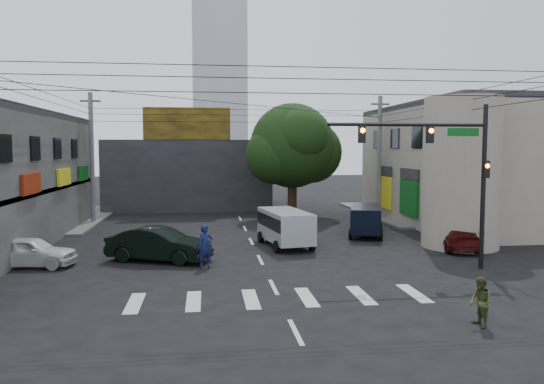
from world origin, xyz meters
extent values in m
plane|color=black|center=(0.00, 0.00, 0.00)|extent=(160.00, 160.00, 0.00)
cube|color=#514F4C|center=(18.00, 18.00, 0.07)|extent=(16.00, 16.00, 0.15)
cube|color=gray|center=(18.00, 13.00, 4.00)|extent=(14.00, 18.00, 8.00)
cylinder|color=gray|center=(11.00, 4.00, 4.00)|extent=(4.00, 4.00, 8.00)
cube|color=#232326|center=(-4.00, 26.00, 3.00)|extent=(14.00, 10.00, 6.00)
cube|color=olive|center=(-4.00, 21.10, 7.30)|extent=(7.00, 0.30, 2.60)
cube|color=silver|center=(0.00, 70.00, 22.00)|extent=(9.00, 9.00, 44.00)
cylinder|color=black|center=(4.00, 17.00, 2.20)|extent=(0.70, 0.70, 4.40)
sphere|color=black|center=(4.00, 17.00, 5.50)|extent=(6.40, 6.40, 6.40)
cylinder|color=black|center=(9.50, -1.00, 3.60)|extent=(0.20, 0.20, 7.20)
cylinder|color=black|center=(6.00, -1.00, 6.30)|extent=(7.00, 0.14, 0.14)
cube|color=black|center=(7.00, -1.00, 5.90)|extent=(0.28, 0.22, 0.75)
cube|color=black|center=(4.00, -1.00, 5.90)|extent=(0.28, 0.22, 0.75)
sphere|color=orange|center=(7.00, -1.14, 6.05)|extent=(0.20, 0.20, 0.20)
sphere|color=orange|center=(4.00, -1.14, 6.05)|extent=(0.20, 0.20, 0.20)
cube|color=#0B5316|center=(8.50, -1.00, 6.00)|extent=(1.40, 0.06, 0.35)
cylinder|color=#59595B|center=(-10.50, 16.00, 4.60)|extent=(0.32, 0.32, 9.20)
cylinder|color=#59595B|center=(10.50, 16.00, 4.60)|extent=(0.32, 0.32, 9.20)
imported|color=black|center=(-4.75, 2.32, 0.80)|extent=(5.06, 6.04, 1.60)
imported|color=silver|center=(-10.40, 1.84, 0.69)|extent=(2.72, 4.48, 1.37)
imported|color=#400B09|center=(10.50, 3.44, 0.64)|extent=(3.35, 5.04, 1.28)
imported|color=#141846|center=(-2.58, 0.63, 0.97)|extent=(1.08, 1.04, 1.93)
imported|color=#3E431F|center=(5.52, -8.24, 0.75)|extent=(0.78, 0.63, 1.50)
camera|label=1|loc=(-2.54, -22.73, 5.31)|focal=35.00mm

